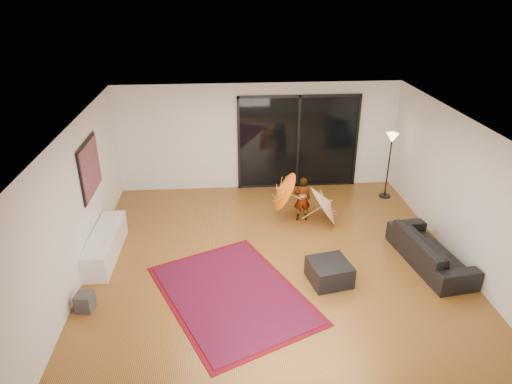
{
  "coord_description": "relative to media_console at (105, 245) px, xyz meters",
  "views": [
    {
      "loc": [
        -0.93,
        -7.35,
        4.96
      ],
      "look_at": [
        -0.28,
        0.82,
        1.1
      ],
      "focal_mm": 32.0,
      "sensor_mm": 36.0,
      "label": 1
    }
  ],
  "objects": [
    {
      "name": "ottoman",
      "position": [
        4.17,
        -1.16,
        -0.06
      ],
      "size": [
        0.81,
        0.81,
        0.39
      ],
      "primitive_type": "cube",
      "rotation": [
        0.0,
        0.0,
        0.2
      ],
      "color": "black",
      "rests_on": "floor"
    },
    {
      "name": "parasol_orange",
      "position": [
        3.51,
        1.12,
        0.48
      ],
      "size": [
        0.58,
        0.9,
        0.9
      ],
      "rotation": [
        0.0,
        -1.07,
        0.0
      ],
      "color": "#E95C0C",
      "rests_on": "child"
    },
    {
      "name": "speaker",
      "position": [
        0.0,
        -1.61,
        -0.11
      ],
      "size": [
        0.3,
        0.3,
        0.3
      ],
      "primitive_type": "cube",
      "rotation": [
        0.0,
        0.0,
        -0.16
      ],
      "color": "#424244",
      "rests_on": "floor"
    },
    {
      "name": "persian_rug",
      "position": [
        2.42,
        -1.42,
        -0.25
      ],
      "size": [
        3.15,
        3.57,
        0.02
      ],
      "rotation": [
        0.0,
        0.0,
        0.43
      ],
      "color": "#620811",
      "rests_on": "floor"
    },
    {
      "name": "media_console",
      "position": [
        0.0,
        0.0,
        0.0
      ],
      "size": [
        0.5,
        1.86,
        0.51
      ],
      "primitive_type": "cube",
      "rotation": [
        0.0,
        0.0,
        -0.02
      ],
      "color": "white",
      "rests_on": "floor"
    },
    {
      "name": "wall_back",
      "position": [
        3.25,
        3.06,
        1.09
      ],
      "size": [
        7.0,
        0.0,
        7.0
      ],
      "primitive_type": "plane",
      "rotation": [
        1.57,
        0.0,
        0.0
      ],
      "color": "silver",
      "rests_on": "floor"
    },
    {
      "name": "sofa",
      "position": [
        6.2,
        -0.75,
        0.04
      ],
      "size": [
        1.06,
        2.11,
        0.59
      ],
      "primitive_type": "imported",
      "rotation": [
        0.0,
        0.0,
        1.71
      ],
      "color": "black",
      "rests_on": "floor"
    },
    {
      "name": "painting",
      "position": [
        -0.21,
        0.56,
        1.39
      ],
      "size": [
        0.04,
        1.28,
        1.08
      ],
      "color": "black",
      "rests_on": "wall_left"
    },
    {
      "name": "floor_lamp",
      "position": [
        6.35,
        2.2,
        1.04
      ],
      "size": [
        0.28,
        0.28,
        1.64
      ],
      "color": "black",
      "rests_on": "floor"
    },
    {
      "name": "ceiling",
      "position": [
        3.25,
        -0.44,
        2.44
      ],
      "size": [
        7.0,
        7.0,
        0.0
      ],
      "primitive_type": "plane",
      "rotation": [
        3.14,
        0.0,
        0.0
      ],
      "color": "white",
      "rests_on": "wall_back"
    },
    {
      "name": "wall_right",
      "position": [
        6.75,
        -0.44,
        1.09
      ],
      "size": [
        0.0,
        7.0,
        7.0
      ],
      "primitive_type": "plane",
      "rotation": [
        1.57,
        0.0,
        -1.57
      ],
      "color": "silver",
      "rests_on": "floor"
    },
    {
      "name": "parasol_white",
      "position": [
        4.66,
        1.02,
        0.25
      ],
      "size": [
        0.71,
        0.98,
        0.99
      ],
      "rotation": [
        0.0,
        0.97,
        0.0
      ],
      "color": "white",
      "rests_on": "floor"
    },
    {
      "name": "wall_left",
      "position": [
        -0.25,
        -0.44,
        1.09
      ],
      "size": [
        0.0,
        7.0,
        7.0
      ],
      "primitive_type": "plane",
      "rotation": [
        1.57,
        0.0,
        1.57
      ],
      "color": "silver",
      "rests_on": "floor"
    },
    {
      "name": "sliding_door",
      "position": [
        4.25,
        3.03,
        0.94
      ],
      "size": [
        3.06,
        0.07,
        2.4
      ],
      "color": "black",
      "rests_on": "wall_back"
    },
    {
      "name": "wall_front",
      "position": [
        3.25,
        -3.94,
        1.09
      ],
      "size": [
        7.0,
        0.0,
        7.0
      ],
      "primitive_type": "plane",
      "rotation": [
        -1.57,
        0.0,
        0.0
      ],
      "color": "silver",
      "rests_on": "floor"
    },
    {
      "name": "child",
      "position": [
        4.06,
        1.17,
        0.26
      ],
      "size": [
        0.38,
        0.26,
        1.03
      ],
      "primitive_type": "imported",
      "rotation": [
        0.0,
        0.0,
        3.17
      ],
      "color": "#999999",
      "rests_on": "floor"
    },
    {
      "name": "floor",
      "position": [
        3.25,
        -0.44,
        -0.26
      ],
      "size": [
        7.0,
        7.0,
        0.0
      ],
      "primitive_type": "plane",
      "color": "#99622A",
      "rests_on": "ground"
    }
  ]
}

